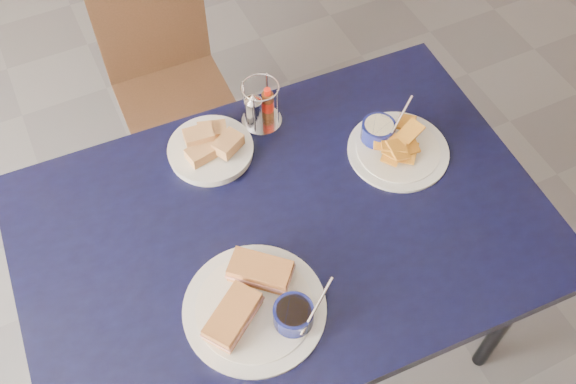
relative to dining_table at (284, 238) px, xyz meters
name	(u,v)px	position (x,y,z in m)	size (l,w,h in m)	color
ground	(350,360)	(0.17, -0.15, -0.69)	(6.00, 6.00, 0.00)	#4F4F54
dining_table	(284,238)	(0.00, 0.00, 0.00)	(1.32, 0.91, 0.75)	black
chair_far	(165,72)	(-0.03, 0.92, -0.23)	(0.39, 0.37, 0.81)	black
sandwich_plate	(258,303)	(-0.15, -0.17, 0.08)	(0.33, 0.32, 0.12)	white
plantain_plate	(392,143)	(0.36, 0.09, 0.08)	(0.27, 0.27, 0.12)	white
bread_basket	(211,147)	(-0.08, 0.28, 0.09)	(0.22, 0.22, 0.07)	white
condiment_caddy	(259,107)	(0.08, 0.33, 0.12)	(0.11, 0.11, 0.14)	silver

